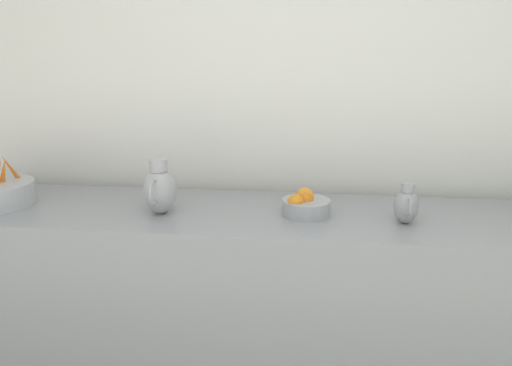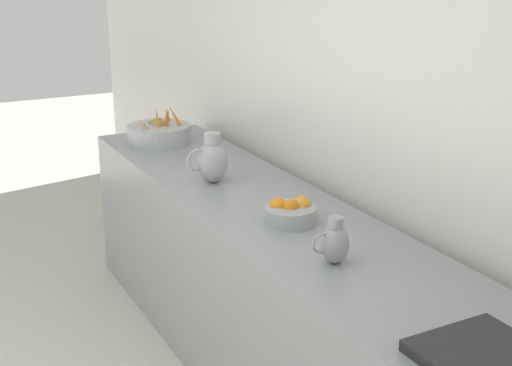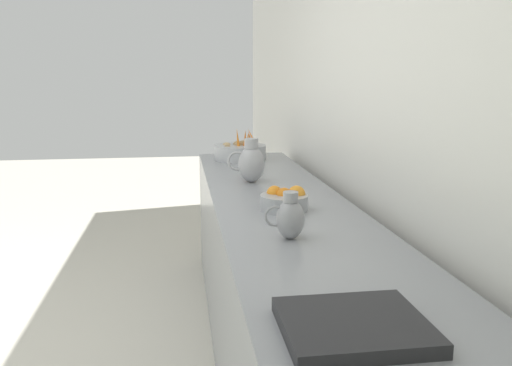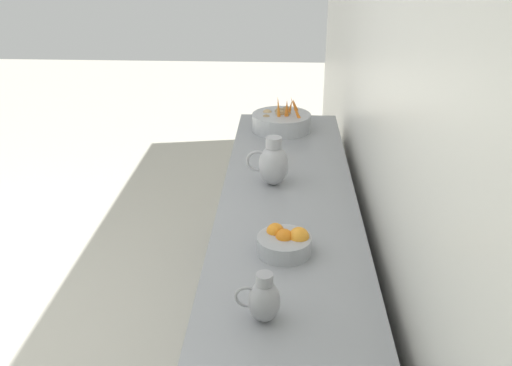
{
  "view_description": "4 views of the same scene",
  "coord_description": "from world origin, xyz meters",
  "px_view_note": "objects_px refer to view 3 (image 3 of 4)",
  "views": [
    {
      "loc": [
        0.58,
        0.03,
        1.6
      ],
      "look_at": [
        -1.36,
        -0.2,
        1.06
      ],
      "focal_mm": 33.47,
      "sensor_mm": 36.0,
      "label": 1
    },
    {
      "loc": [
        -0.04,
        2.43,
        1.99
      ],
      "look_at": [
        -1.51,
        -0.34,
        0.96
      ],
      "focal_mm": 49.92,
      "sensor_mm": 36.0,
      "label": 2
    },
    {
      "loc": [
        -1.03,
        2.28,
        1.48
      ],
      "look_at": [
        -1.41,
        -0.31,
        0.95
      ],
      "focal_mm": 36.58,
      "sensor_mm": 36.0,
      "label": 3
    },
    {
      "loc": [
        -1.48,
        1.92,
        2.07
      ],
      "look_at": [
        -1.35,
        -0.41,
        1.0
      ],
      "focal_mm": 38.69,
      "sensor_mm": 36.0,
      "label": 4
    }
  ],
  "objects_px": {
    "vegetable_colander": "(240,152)",
    "orange_bowl": "(285,200)",
    "metal_pitcher_short": "(290,218)",
    "metal_pitcher_tall": "(251,163)"
  },
  "relations": [
    {
      "from": "vegetable_colander",
      "to": "orange_bowl",
      "type": "xyz_separation_m",
      "value": [
        -0.03,
        1.5,
        -0.01
      ]
    },
    {
      "from": "orange_bowl",
      "to": "metal_pitcher_short",
      "type": "distance_m",
      "value": 0.44
    },
    {
      "from": "metal_pitcher_short",
      "to": "metal_pitcher_tall",
      "type": "bearing_deg",
      "value": -90.16
    },
    {
      "from": "vegetable_colander",
      "to": "metal_pitcher_tall",
      "type": "distance_m",
      "value": 0.85
    },
    {
      "from": "orange_bowl",
      "to": "metal_pitcher_tall",
      "type": "relative_size",
      "value": 0.87
    },
    {
      "from": "metal_pitcher_tall",
      "to": "metal_pitcher_short",
      "type": "bearing_deg",
      "value": 89.84
    },
    {
      "from": "orange_bowl",
      "to": "metal_pitcher_tall",
      "type": "distance_m",
      "value": 0.66
    },
    {
      "from": "orange_bowl",
      "to": "metal_pitcher_tall",
      "type": "xyz_separation_m",
      "value": [
        0.07,
        -0.66,
        0.07
      ]
    },
    {
      "from": "orange_bowl",
      "to": "metal_pitcher_short",
      "type": "xyz_separation_m",
      "value": [
        0.07,
        0.43,
        0.04
      ]
    },
    {
      "from": "vegetable_colander",
      "to": "metal_pitcher_short",
      "type": "distance_m",
      "value": 1.94
    }
  ]
}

